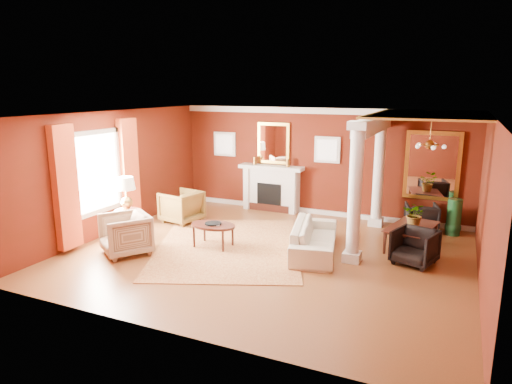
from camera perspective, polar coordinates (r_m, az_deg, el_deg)
The scene contains 27 objects.
ground at distance 9.68m, azimuth 1.52°, elevation -7.74°, with size 8.00×8.00×0.00m, color brown.
room_shell at distance 9.17m, azimuth 1.60°, elevation 4.15°, with size 8.04×7.04×2.92m.
fireplace at distance 12.92m, azimuth 1.91°, elevation 0.51°, with size 1.85×0.42×1.29m.
overmantel_mirror at distance 12.84m, azimuth 2.19°, elevation 6.11°, with size 0.95×0.07×1.15m.
flank_window_left at distance 13.52m, azimuth -3.93°, elevation 6.00°, with size 0.70×0.07×0.70m.
flank_window_right at distance 12.37m, azimuth 8.90°, elevation 5.24°, with size 0.70×0.07×0.70m.
left_window at distance 10.90m, azimuth -18.98°, elevation 1.67°, with size 0.21×2.55×2.60m.
column_front at distance 9.07m, azimuth 12.28°, elevation -0.05°, with size 0.36×0.36×2.80m.
column_back at distance 11.67m, azimuth 15.10°, elevation 2.65°, with size 0.36×0.36×2.80m.
header_beam at distance 10.45m, azimuth 14.47°, elevation 8.14°, with size 0.30×3.20×0.32m, color silver.
amber_ceiling at distance 10.15m, azimuth 20.87°, elevation 9.00°, with size 2.30×3.40×0.04m, color gold.
dining_mirror at distance 11.98m, azimuth 21.16°, elevation 3.07°, with size 1.30×0.07×1.70m.
chandelier at distance 10.25m, azimuth 20.90°, elevation 5.53°, with size 0.60×0.62×0.75m.
crown_trim at distance 12.34m, azimuth 7.92°, elevation 10.01°, with size 8.00×0.08×0.16m, color silver.
base_trim at distance 12.78m, azimuth 7.54°, elevation -2.44°, with size 8.00×0.08×0.12m, color silver.
rug at distance 10.13m, azimuth -3.50°, elevation -6.77°, with size 3.03×4.04×0.02m, color maroon.
sofa at distance 9.70m, azimuth 7.35°, elevation -5.13°, with size 2.19×0.64×0.86m, color beige.
armchair_leopard at distance 11.94m, azimuth -9.31°, elevation -1.62°, with size 0.89×0.83×0.91m, color black.
armchair_stripe at distance 9.92m, azimuth -16.03°, elevation -4.86°, with size 0.92×0.86×0.94m, color tan.
coffee_table at distance 10.00m, azimuth -5.37°, elevation -4.29°, with size 1.02×1.02×0.51m.
coffee_book at distance 9.89m, azimuth -5.61°, elevation -3.49°, with size 0.17×0.02×0.23m, color black.
side_table at distance 10.81m, azimuth -15.88°, elevation -0.68°, with size 0.58×0.58×1.45m.
dining_table at distance 10.41m, azimuth 19.01°, elevation -4.64°, with size 1.45×0.51×0.81m, color black.
dining_chair_near at distance 9.55m, azimuth 19.23°, elevation -6.31°, with size 0.75×0.71×0.78m, color black.
dining_chair_far at distance 11.78m, azimuth 19.97°, elevation -2.85°, with size 0.72×0.68×0.75m, color black.
green_urn at distance 11.77m, azimuth 23.46°, elevation -3.30°, with size 0.37×0.37×0.88m.
potted_plant at distance 10.23m, azimuth 19.40°, elevation -1.39°, with size 0.48×0.54×0.42m, color #26591E.
Camera 1 is at (3.49, -8.37, 3.40)m, focal length 32.00 mm.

